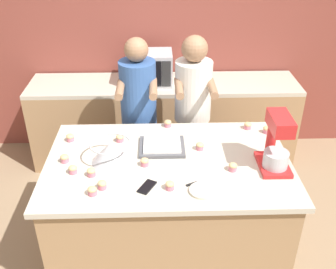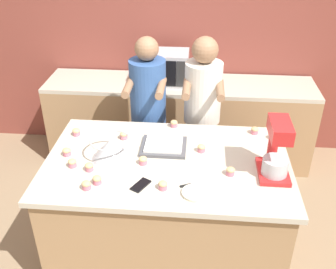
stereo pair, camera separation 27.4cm
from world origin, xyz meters
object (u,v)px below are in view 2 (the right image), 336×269
object	(u,v)px
person_right	(202,121)
cupcake_1	(72,163)
cupcake_0	(143,160)
cupcake_8	(124,135)
cupcake_6	(163,185)
person_left	(149,120)
cupcake_11	(86,185)
cupcake_12	(89,167)
knife	(194,184)
cupcake_13	(274,136)
cupcake_5	(174,123)
mixing_bowl	(111,148)
cupcake_2	(230,171)
stand_mixer	(276,152)
cupcake_3	(201,148)
small_plate	(195,193)
cupcake_7	(97,180)
microwave_oven	(166,68)
cupcake_9	(255,130)
baking_tray	(164,146)
cell_phone	(141,185)
cupcake_4	(67,152)

from	to	relation	value
person_right	cupcake_1	distance (m)	1.26
cupcake_0	cupcake_8	distance (m)	0.38
cupcake_6	person_left	bearing A→B (deg)	102.33
cupcake_11	cupcake_12	size ratio (longest dim) A/B	1.00
knife	cupcake_13	distance (m)	0.86
cupcake_1	cupcake_5	bearing A→B (deg)	43.33
mixing_bowl	cupcake_12	bearing A→B (deg)	-124.18
cupcake_2	stand_mixer	bearing A→B (deg)	7.49
cupcake_3	cupcake_8	xyz separation A→B (m)	(-0.60, 0.13, 0.00)
cupcake_1	cupcake_6	size ratio (longest dim) A/B	1.00
small_plate	cupcake_7	xyz separation A→B (m)	(-0.64, 0.05, 0.02)
cupcake_0	cupcake_1	world-z (taller)	same
cupcake_5	cupcake_12	xyz separation A→B (m)	(-0.53, -0.66, 0.00)
small_plate	cupcake_8	size ratio (longest dim) A/B	2.93
mixing_bowl	cupcake_7	xyz separation A→B (m)	(-0.03, -0.31, -0.05)
person_right	microwave_oven	distance (m)	0.84
cupcake_1	cupcake_7	size ratio (longest dim) A/B	1.00
cupcake_1	cupcake_8	xyz separation A→B (m)	(0.29, 0.40, 0.00)
person_left	knife	xyz separation A→B (m)	(0.43, -1.02, 0.10)
cupcake_7	cupcake_9	size ratio (longest dim) A/B	1.00
cupcake_3	small_plate	bearing A→B (deg)	-93.62
baking_tray	cupcake_13	world-z (taller)	cupcake_13
cupcake_7	cupcake_8	bearing A→B (deg)	83.11
cupcake_8	person_left	bearing A→B (deg)	75.60
baking_tray	cupcake_13	xyz separation A→B (m)	(0.83, 0.20, 0.01)
knife	cell_phone	bearing A→B (deg)	-172.31
cell_phone	cupcake_1	xyz separation A→B (m)	(-0.50, 0.17, 0.02)
cupcake_5	stand_mixer	bearing A→B (deg)	-39.48
cupcake_2	cupcake_0	bearing A→B (deg)	172.79
baking_tray	cupcake_3	bearing A→B (deg)	-4.88
stand_mixer	cupcake_4	xyz separation A→B (m)	(-1.45, 0.10, -0.15)
person_right	microwave_oven	world-z (taller)	person_right
baking_tray	cupcake_3	xyz separation A→B (m)	(0.28, -0.02, 0.01)
cupcake_11	cupcake_12	world-z (taller)	same
stand_mixer	cupcake_12	xyz separation A→B (m)	(-1.24, -0.07, -0.15)
cupcake_0	cupcake_9	bearing A→B (deg)	30.96
cupcake_2	cupcake_8	bearing A→B (deg)	153.28
knife	cupcake_12	world-z (taller)	cupcake_12
cupcake_6	cupcake_12	size ratio (longest dim) A/B	1.00
small_plate	cupcake_13	distance (m)	0.93
stand_mixer	cupcake_2	bearing A→B (deg)	-172.51
mixing_bowl	cupcake_1	bearing A→B (deg)	-150.76
cupcake_8	cupcake_11	world-z (taller)	same
baking_tray	cupcake_11	xyz separation A→B (m)	(-0.44, -0.52, 0.01)
cupcake_3	stand_mixer	bearing A→B (deg)	-25.64
person_right	small_plate	bearing A→B (deg)	-91.55
cupcake_5	cupcake_12	bearing A→B (deg)	-128.90
small_plate	cupcake_4	xyz separation A→B (m)	(-0.94, 0.36, 0.02)
person_left	cupcake_11	distance (m)	1.16
small_plate	mixing_bowl	bearing A→B (deg)	149.09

